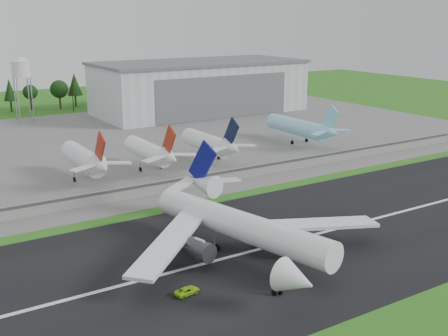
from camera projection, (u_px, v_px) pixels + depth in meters
ground at (289, 268)px, 106.83m from camera, size 600.00×600.00×0.00m
runway at (259, 250)px, 114.99m from camera, size 320.00×60.00×0.10m
runway_centerline at (259, 249)px, 114.97m from camera, size 220.00×1.00×0.02m
apron at (83, 147)px, 204.82m from camera, size 320.00×150.00×0.10m
blast_fence at (162, 187)px, 151.27m from camera, size 240.00×0.61×3.50m
hangar_east at (200, 87)px, 276.79m from camera, size 102.00×47.00×25.20m
water_tower at (21, 67)px, 248.92m from camera, size 8.40×8.40×29.40m
utility_poles at (29, 116)px, 270.17m from camera, size 230.00×3.00×12.00m
treeline at (21, 111)px, 282.42m from camera, size 320.00×16.00×22.00m
main_airliner at (241, 233)px, 110.99m from camera, size 55.74×58.71×18.17m
ground_vehicle at (187, 291)px, 96.26m from camera, size 4.95×2.92×1.29m
parked_jet_red_a at (87, 160)px, 160.95m from camera, size 7.36×31.29×16.93m
parked_jet_red_b at (152, 152)px, 171.61m from camera, size 7.36×31.29×16.61m
parked_jet_navy at (212, 144)px, 182.52m from camera, size 7.36×31.29×16.75m
parked_jet_skyblue at (302, 128)px, 208.42m from camera, size 7.36×37.29×16.81m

